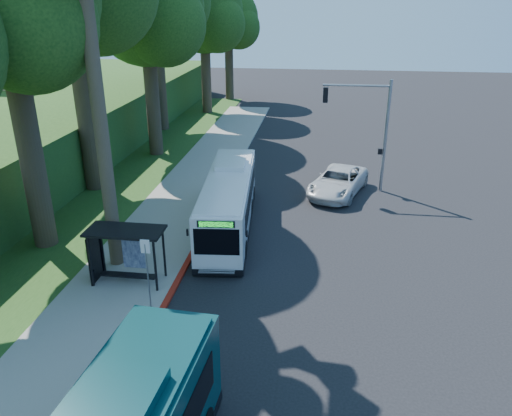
# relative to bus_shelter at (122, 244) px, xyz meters

# --- Properties ---
(ground) EXTENTS (140.00, 140.00, 0.00)m
(ground) POSITION_rel_bus_shelter_xyz_m (7.26, 2.86, -1.81)
(ground) COLOR black
(ground) RESTS_ON ground
(sidewalk) EXTENTS (4.50, 70.00, 0.12)m
(sidewalk) POSITION_rel_bus_shelter_xyz_m (-0.04, 2.86, -1.75)
(sidewalk) COLOR gray
(sidewalk) RESTS_ON ground
(red_curb) EXTENTS (0.25, 30.00, 0.13)m
(red_curb) POSITION_rel_bus_shelter_xyz_m (2.26, -1.14, -1.74)
(red_curb) COLOR #9F1E11
(red_curb) RESTS_ON ground
(grass_verge) EXTENTS (8.00, 70.00, 0.06)m
(grass_verge) POSITION_rel_bus_shelter_xyz_m (-5.74, 7.86, -1.78)
(grass_verge) COLOR #234719
(grass_verge) RESTS_ON ground
(bus_shelter) EXTENTS (3.20, 1.51, 2.55)m
(bus_shelter) POSITION_rel_bus_shelter_xyz_m (0.00, 0.00, 0.00)
(bus_shelter) COLOR black
(bus_shelter) RESTS_ON ground
(stop_sign_pole) EXTENTS (0.35, 0.06, 3.17)m
(stop_sign_pole) POSITION_rel_bus_shelter_xyz_m (1.86, -2.14, 0.28)
(stop_sign_pole) COLOR gray
(stop_sign_pole) RESTS_ON ground
(traffic_signal_pole) EXTENTS (4.10, 0.30, 7.00)m
(traffic_signal_pole) POSITION_rel_bus_shelter_xyz_m (11.04, 12.86, 2.62)
(traffic_signal_pole) COLOR gray
(traffic_signal_pole) RESTS_ON ground
(tree_0) EXTENTS (8.40, 8.00, 15.70)m
(tree_0) POSITION_rel_bus_shelter_xyz_m (-5.14, 2.84, 9.40)
(tree_0) COLOR #382B1E
(tree_0) RESTS_ON ground
(tree_2) EXTENTS (8.82, 8.40, 15.12)m
(tree_2) POSITION_rel_bus_shelter_xyz_m (-4.64, 18.84, 8.67)
(tree_2) COLOR #382B1E
(tree_2) RESTS_ON ground
(tree_4) EXTENTS (8.40, 8.00, 14.14)m
(tree_4) POSITION_rel_bus_shelter_xyz_m (-4.14, 34.84, 7.92)
(tree_4) COLOR #382B1E
(tree_4) RESTS_ON ground
(tree_5) EXTENTS (7.35, 7.00, 12.86)m
(tree_5) POSITION_rel_bus_shelter_xyz_m (-3.16, 42.84, 7.16)
(tree_5) COLOR #382B1E
(tree_5) RESTS_ON ground
(white_bus) EXTENTS (3.17, 10.78, 3.17)m
(white_bus) POSITION_rel_bus_shelter_xyz_m (3.45, 6.16, -0.26)
(white_bus) COLOR white
(white_bus) RESTS_ON ground
(pickup) EXTENTS (4.32, 6.30, 1.60)m
(pickup) POSITION_rel_bus_shelter_xyz_m (9.32, 11.95, -1.01)
(pickup) COLOR silver
(pickup) RESTS_ON ground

